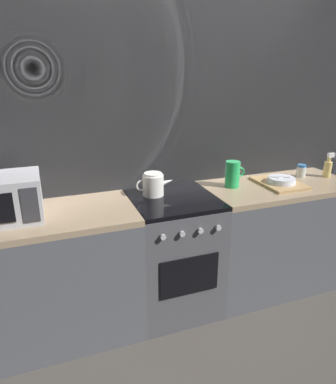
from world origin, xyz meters
name	(u,v)px	position (x,y,z in m)	size (l,w,h in m)	color
ground_plane	(173,304)	(0.00, 0.00, 0.00)	(8.00, 8.00, 0.00)	#47423D
back_wall	(158,147)	(0.00, 0.32, 1.20)	(3.60, 0.05, 2.40)	gray
counter_left	(47,278)	(-0.90, 0.00, 0.45)	(1.20, 0.60, 0.90)	#515459
stove_unit	(173,254)	(0.00, 0.00, 0.45)	(0.60, 0.63, 0.90)	#4C4C51
counter_right	(274,235)	(0.90, 0.00, 0.45)	(1.20, 0.60, 0.90)	#515459
microwave	(0,199)	(-1.09, 0.01, 1.04)	(0.46, 0.35, 0.27)	#B2B2B7
kettle	(153,184)	(-0.12, 0.11, 0.98)	(0.28, 0.15, 0.17)	white
pitcher	(233,174)	(0.51, 0.08, 1.00)	(0.16, 0.11, 0.20)	green
dish_pile	(280,182)	(0.89, -0.01, 0.92)	(0.30, 0.40, 0.07)	tan
spice_jar	(301,171)	(1.19, 0.11, 0.95)	(0.08, 0.08, 0.10)	silver
spray_bottle	(328,168)	(1.39, 0.03, 0.98)	(0.08, 0.06, 0.20)	#E5CC72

